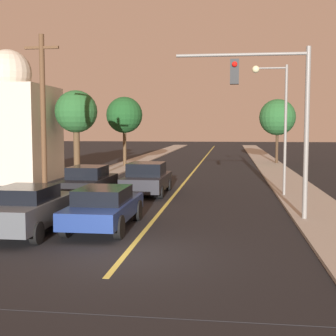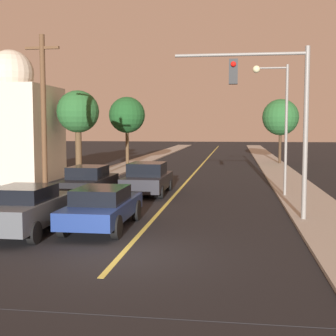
% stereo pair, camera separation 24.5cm
% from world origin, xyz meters
% --- Properties ---
extents(ground_plane, '(200.00, 200.00, 0.00)m').
position_xyz_m(ground_plane, '(0.00, 0.00, 0.00)').
color(ground_plane, black).
extents(road_surface, '(10.23, 80.00, 0.01)m').
position_xyz_m(road_surface, '(0.00, 36.00, 0.01)').
color(road_surface, black).
rests_on(road_surface, ground).
extents(sidewalk_left, '(2.50, 80.00, 0.12)m').
position_xyz_m(sidewalk_left, '(-6.37, 36.00, 0.06)').
color(sidewalk_left, '#9E998E').
rests_on(sidewalk_left, ground).
extents(sidewalk_right, '(2.50, 80.00, 0.12)m').
position_xyz_m(sidewalk_right, '(6.37, 36.00, 0.06)').
color(sidewalk_right, '#9E998E').
rests_on(sidewalk_right, ground).
extents(car_near_lane_front, '(1.93, 4.75, 1.43)m').
position_xyz_m(car_near_lane_front, '(-1.43, 3.16, 0.76)').
color(car_near_lane_front, navy).
rests_on(car_near_lane_front, ground).
extents(car_near_lane_second, '(2.09, 4.81, 1.64)m').
position_xyz_m(car_near_lane_second, '(-1.43, 11.50, 0.81)').
color(car_near_lane_second, black).
rests_on(car_near_lane_second, ground).
extents(car_outer_lane_front, '(1.94, 4.43, 1.57)m').
position_xyz_m(car_outer_lane_front, '(-3.68, 2.12, 0.82)').
color(car_outer_lane_front, '#474C51').
rests_on(car_outer_lane_front, ground).
extents(car_outer_lane_second, '(1.84, 4.36, 1.67)m').
position_xyz_m(car_outer_lane_second, '(-3.68, 8.71, 0.85)').
color(car_outer_lane_second, black).
rests_on(car_outer_lane_second, ground).
extents(traffic_signal_mast, '(4.82, 0.42, 6.20)m').
position_xyz_m(traffic_signal_mast, '(4.42, 5.30, 4.32)').
color(traffic_signal_mast, slate).
rests_on(traffic_signal_mast, ground).
extents(streetlamp_right, '(1.72, 0.36, 6.34)m').
position_xyz_m(streetlamp_right, '(5.04, 11.36, 4.25)').
color(streetlamp_right, slate).
rests_on(streetlamp_right, ground).
extents(utility_pole_left, '(1.60, 0.24, 7.52)m').
position_xyz_m(utility_pole_left, '(-5.72, 8.48, 4.04)').
color(utility_pole_left, '#513823').
rests_on(utility_pole_left, ground).
extents(tree_left_near, '(3.11, 3.11, 5.94)m').
position_xyz_m(tree_left_near, '(-6.26, 27.59, 4.48)').
color(tree_left_near, '#4C3823').
rests_on(tree_left_near, ground).
extents(tree_left_far, '(2.71, 2.71, 5.69)m').
position_xyz_m(tree_left_far, '(-7.04, 17.06, 4.38)').
color(tree_left_far, '#4C3823').
rests_on(tree_left_far, ground).
extents(tree_right_near, '(3.34, 3.34, 5.93)m').
position_xyz_m(tree_right_near, '(7.14, 32.32, 4.36)').
color(tree_right_near, '#3D2B1C').
rests_on(tree_right_near, ground).
extents(domed_building_left, '(5.27, 5.27, 8.36)m').
position_xyz_m(domed_building_left, '(-11.25, 16.42, 3.54)').
color(domed_building_left, '#BCB29E').
rests_on(domed_building_left, ground).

